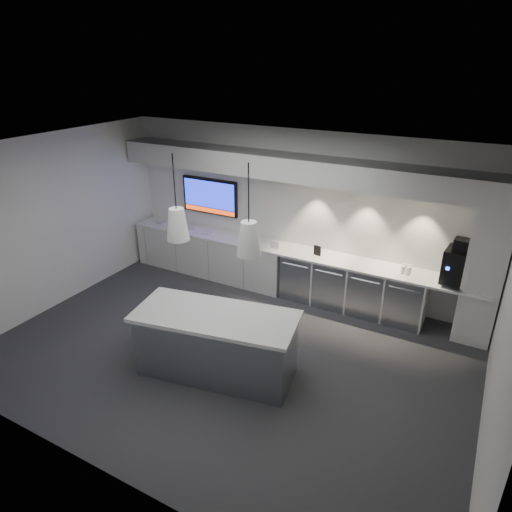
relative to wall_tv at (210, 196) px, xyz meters
The scene contains 28 objects.
floor 3.47m from the wall_tv, 52.18° to the right, with size 7.00×7.00×0.00m, color #323234.
ceiling 3.42m from the wall_tv, 52.18° to the right, with size 7.00×7.00×0.00m, color black.
wall_back 1.90m from the wall_tv, ahead, with size 7.00×7.00×0.00m, color white.
wall_front 5.30m from the wall_tv, 68.99° to the right, with size 7.00×7.00×0.00m, color white.
wall_left 2.92m from the wall_tv, 123.17° to the right, with size 7.00×7.00×0.00m, color white.
wall_right 5.93m from the wall_tv, 24.38° to the right, with size 7.00×7.00×0.00m, color white.
back_counter 2.04m from the wall_tv, ahead, with size 6.80×0.65×0.04m, color white.
left_base_cabinets 1.17m from the wall_tv, 61.19° to the right, with size 3.30×0.63×0.86m, color silver.
fridge_unit_a 2.45m from the wall_tv, ahead, with size 0.60×0.61×0.85m, color #999CA1.
fridge_unit_b 3.01m from the wall_tv, ahead, with size 0.60×0.61×0.85m, color #999CA1.
fridge_unit_c 3.60m from the wall_tv, ahead, with size 0.60×0.61×0.85m, color #999CA1.
fridge_unit_d 4.21m from the wall_tv, ahead, with size 0.60×0.61×0.85m, color #999CA1.
backsplash 3.10m from the wall_tv, ahead, with size 4.60×0.03×1.30m, color silver.
soffit 2.09m from the wall_tv, ahead, with size 6.90×0.60×0.40m, color silver.
column 5.11m from the wall_tv, ahead, with size 0.55×0.55×2.60m, color silver.
wall_tv is the anchor object (origin of this frame).
island 3.70m from the wall_tv, 55.49° to the right, with size 2.37×1.35×0.95m.
bin 3.11m from the wall_tv, 76.86° to the right, with size 0.32×0.32×0.44m, color #999CA1.
coffee_machine 4.74m from the wall_tv, ahead, with size 0.44×0.60×0.72m.
sign_black 2.53m from the wall_tv, ahead, with size 0.14×0.02×0.18m, color black.
sign_white 1.78m from the wall_tv, 12.97° to the right, with size 0.18×0.02×0.14m, color white.
cup_cluster 4.04m from the wall_tv, ahead, with size 0.16×0.16×0.14m, color white, non-canonical shape.
tray_a 1.28m from the wall_tv, 163.46° to the right, with size 0.16×0.16×0.03m, color #BABABA.
tray_b 0.89m from the wall_tv, 148.47° to the right, with size 0.16×0.16×0.03m, color #BABABA.
tray_c 0.80m from the wall_tv, 129.47° to the right, with size 0.16×0.16×0.03m, color #BABABA.
tray_d 0.74m from the wall_tv, 71.15° to the right, with size 0.16×0.16×0.03m, color #BABABA.
pendant_left 3.32m from the wall_tv, 63.20° to the right, with size 0.30×0.30×1.13m.
pendant_right 3.91m from the wall_tv, 48.98° to the right, with size 0.30×0.30×1.13m.
Camera 1 is at (3.12, -4.86, 4.17)m, focal length 32.00 mm.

